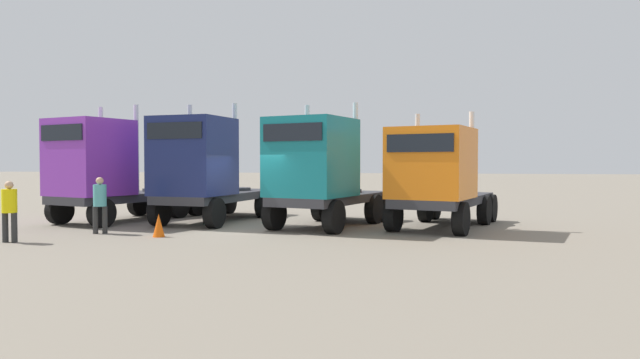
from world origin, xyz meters
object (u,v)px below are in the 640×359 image
object	(u,v)px
semi_truck_navy	(203,170)
traffic_cone_near	(159,225)
semi_truck_orange	(437,176)
semi_truck_teal	(319,171)
visitor_with_camera	(100,201)
semi_truck_purple	(104,170)
visitor_in_hivis	(9,207)

from	to	relation	value
semi_truck_navy	traffic_cone_near	distance (m)	4.01
semi_truck_navy	semi_truck_orange	distance (m)	8.37
semi_truck_orange	traffic_cone_near	bearing A→B (deg)	-50.56
semi_truck_navy	semi_truck_teal	bearing A→B (deg)	89.78
semi_truck_orange	traffic_cone_near	size ratio (longest dim) A/B	8.97
semi_truck_teal	traffic_cone_near	world-z (taller)	semi_truck_teal
semi_truck_orange	visitor_with_camera	world-z (taller)	semi_truck_orange
visitor_with_camera	semi_truck_purple	bearing A→B (deg)	-174.23
semi_truck_orange	visitor_with_camera	distance (m)	10.92
semi_truck_orange	visitor_in_hivis	size ratio (longest dim) A/B	3.60
semi_truck_teal	visitor_with_camera	world-z (taller)	semi_truck_teal
semi_truck_navy	semi_truck_teal	size ratio (longest dim) A/B	1.07
semi_truck_purple	semi_truck_teal	xyz separation A→B (m)	(8.16, 0.11, 0.02)
semi_truck_navy	traffic_cone_near	bearing A→B (deg)	9.06
semi_truck_orange	visitor_in_hivis	world-z (taller)	semi_truck_orange
semi_truck_teal	semi_truck_orange	size ratio (longest dim) A/B	0.99
semi_truck_purple	semi_truck_orange	world-z (taller)	semi_truck_purple
visitor_in_hivis	traffic_cone_near	bearing A→B (deg)	-64.74
semi_truck_teal	visitor_with_camera	distance (m)	7.11
semi_truck_purple	traffic_cone_near	size ratio (longest dim) A/B	9.42
semi_truck_purple	visitor_in_hivis	distance (m)	5.22
semi_truck_navy	visitor_in_hivis	bearing A→B (deg)	-24.48
semi_truck_purple	visitor_with_camera	xyz separation A→B (m)	(1.75, -2.82, -0.91)
traffic_cone_near	semi_truck_orange	bearing A→B (deg)	24.71
semi_truck_teal	visitor_with_camera	size ratio (longest dim) A/B	3.45
semi_truck_navy	visitor_with_camera	world-z (taller)	semi_truck_navy
semi_truck_purple	semi_truck_orange	xyz separation A→B (m)	(12.07, 0.64, -0.16)
semi_truck_navy	visitor_in_hivis	size ratio (longest dim) A/B	3.81
visitor_with_camera	traffic_cone_near	bearing A→B (deg)	56.75
visitor_in_hivis	visitor_with_camera	size ratio (longest dim) A/B	0.97
traffic_cone_near	semi_truck_teal	bearing A→B (deg)	37.29
visitor_in_hivis	semi_truck_navy	bearing A→B (deg)	-34.63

